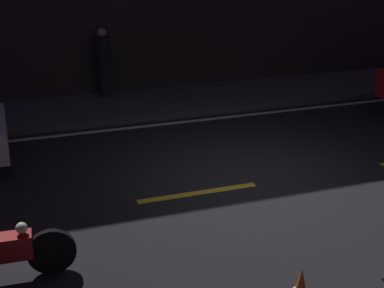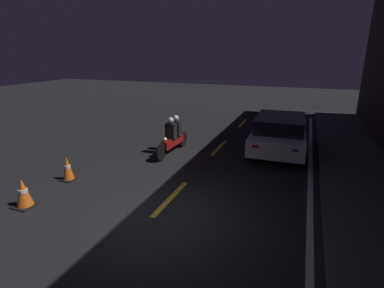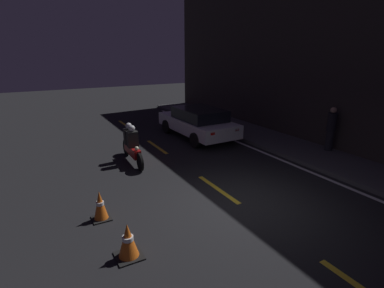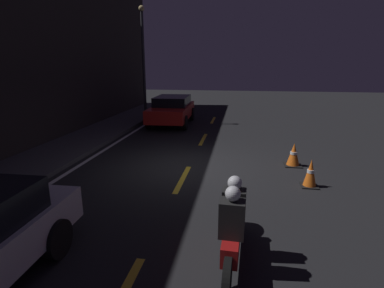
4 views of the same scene
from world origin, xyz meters
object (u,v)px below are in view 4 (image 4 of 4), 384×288
at_px(taxi_red, 172,109).
at_px(traffic_cone_near, 311,173).
at_px(motorcycle, 233,225).
at_px(traffic_cone_mid, 294,155).
at_px(street_lamp, 144,60).

relative_size(taxi_red, traffic_cone_near, 6.02).
xyz_separation_m(motorcycle, traffic_cone_mid, (4.95, -1.70, -0.29)).
bearing_deg(taxi_red, traffic_cone_near, 33.01).
bearing_deg(motorcycle, taxi_red, 19.96).
distance_m(traffic_cone_near, traffic_cone_mid, 1.63).
height_order(motorcycle, street_lamp, street_lamp).
xyz_separation_m(motorcycle, street_lamp, (10.90, 4.86, 2.60)).
relative_size(motorcycle, traffic_cone_mid, 3.32).
xyz_separation_m(traffic_cone_near, street_lamp, (7.57, 6.71, 2.88)).
bearing_deg(traffic_cone_near, traffic_cone_mid, 5.35).
bearing_deg(taxi_red, traffic_cone_mid, 38.89).
relative_size(traffic_cone_near, street_lamp, 0.12).
relative_size(taxi_red, traffic_cone_mid, 6.08).
xyz_separation_m(taxi_red, traffic_cone_near, (-7.55, -5.28, -0.43)).
xyz_separation_m(traffic_cone_near, traffic_cone_mid, (1.62, 0.15, -0.00)).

